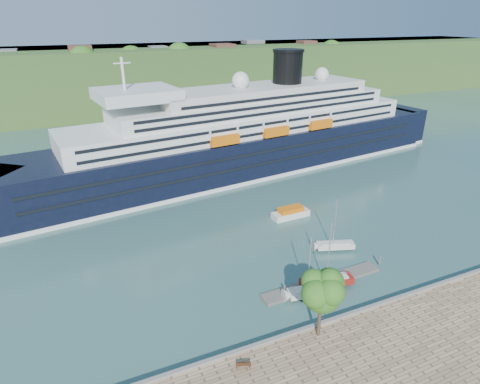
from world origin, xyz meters
TOP-DOWN VIEW (x-y plane):
  - ground at (0.00, 0.00)m, footprint 400.00×400.00m
  - far_hillside at (0.00, 145.00)m, footprint 400.00×50.00m
  - quay_coping at (0.00, -0.20)m, footprint 220.00×0.50m
  - cruise_ship at (9.21, 54.73)m, footprint 127.47×34.21m
  - park_bench at (-15.55, -2.39)m, footprint 1.79×1.19m
  - promenade_tree at (-5.54, -1.50)m, footprint 5.82×5.82m
  - floating_pontoon at (1.44, 7.69)m, footprint 19.23×2.88m
  - sailboat_white_near at (-1.80, 5.92)m, footprint 7.17×2.96m
  - sailboat_red at (1.87, 6.69)m, footprint 7.79×3.44m
  - sailboat_white_far at (8.54, 14.47)m, footprint 7.00×3.96m
  - tender_launch at (7.83, 27.75)m, footprint 7.52×2.81m

SIDE VIEW (x-z plane):
  - ground at x=0.00m, z-range 0.00..0.00m
  - floating_pontoon at x=1.44m, z-range 0.00..0.43m
  - tender_launch at x=7.83m, z-range 0.00..2.05m
  - quay_coping at x=0.00m, z-range 1.00..1.30m
  - park_bench at x=-15.55m, z-range 1.00..2.06m
  - sailboat_white_far at x=8.54m, z-range 0.00..8.73m
  - sailboat_white_near at x=-1.80m, z-range 0.00..8.99m
  - sailboat_red at x=1.87m, z-range 0.00..9.73m
  - promenade_tree at x=-5.54m, z-range 1.00..10.64m
  - far_hillside at x=0.00m, z-range 0.00..24.00m
  - cruise_ship at x=9.21m, z-range 0.00..28.33m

